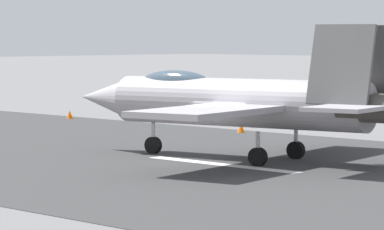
% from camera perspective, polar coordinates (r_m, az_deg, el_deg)
% --- Properties ---
extents(ground_plane, '(400.00, 400.00, 0.00)m').
position_cam_1_polar(ground_plane, '(46.84, 0.65, -2.43)').
color(ground_plane, slate).
extents(runway_strip, '(240.00, 26.00, 0.02)m').
position_cam_1_polar(runway_strip, '(46.83, 0.66, -2.42)').
color(runway_strip, '#383838').
rests_on(runway_strip, ground).
extents(fighter_jet, '(16.42, 15.13, 5.69)m').
position_cam_1_polar(fighter_jet, '(47.89, 2.38, 0.70)').
color(fighter_jet, '#A49FA6').
rests_on(fighter_jet, ground).
extents(marker_cone_mid, '(0.44, 0.44, 0.55)m').
position_cam_1_polar(marker_cone_mid, '(61.29, 2.47, -0.65)').
color(marker_cone_mid, orange).
rests_on(marker_cone_mid, ground).
extents(marker_cone_far, '(0.44, 0.44, 0.55)m').
position_cam_1_polar(marker_cone_far, '(72.03, -6.16, 0.02)').
color(marker_cone_far, orange).
rests_on(marker_cone_far, ground).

